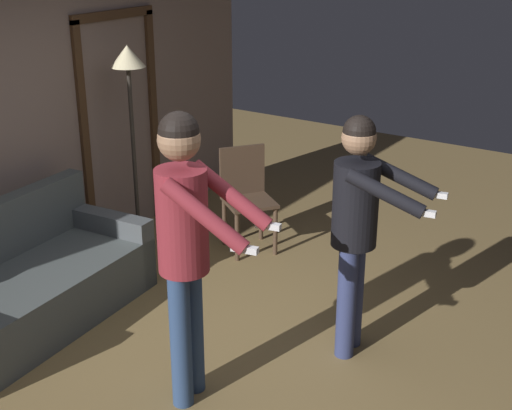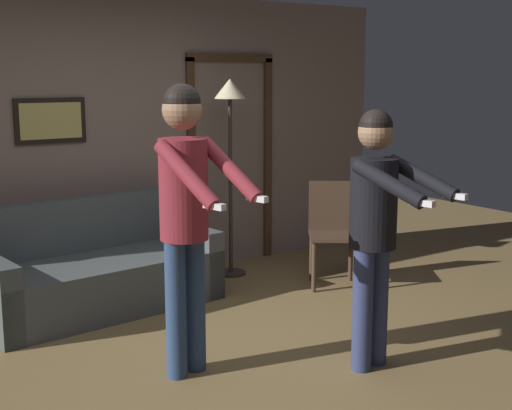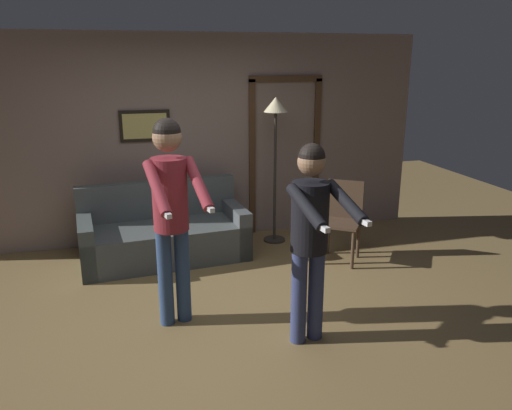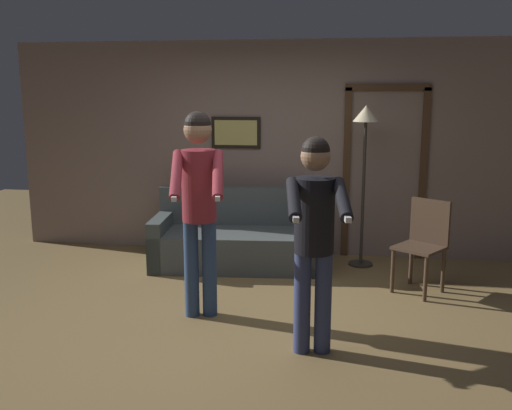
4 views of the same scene
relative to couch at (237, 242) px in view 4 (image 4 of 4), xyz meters
The scene contains 7 objects.
ground_plane 1.63m from the couch, 79.87° to the right, with size 12.00×12.00×0.00m, color olive.
back_wall_assembly 1.25m from the couch, 65.20° to the left, with size 6.40×0.10×2.60m.
couch is the anchor object (origin of this frame).
torchiere_lamp 1.89m from the couch, ahead, with size 0.29×0.29×1.84m.
person_standing_left 1.78m from the couch, 91.29° to the right, with size 0.52×0.71×1.83m.
person_standing_right 2.49m from the couch, 65.21° to the right, with size 0.50×0.72×1.67m.
dining_chair_distant 2.12m from the couch, 15.70° to the right, with size 0.59×0.59×0.93m.
Camera 4 is at (0.90, -4.72, 2.00)m, focal length 40.00 mm.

